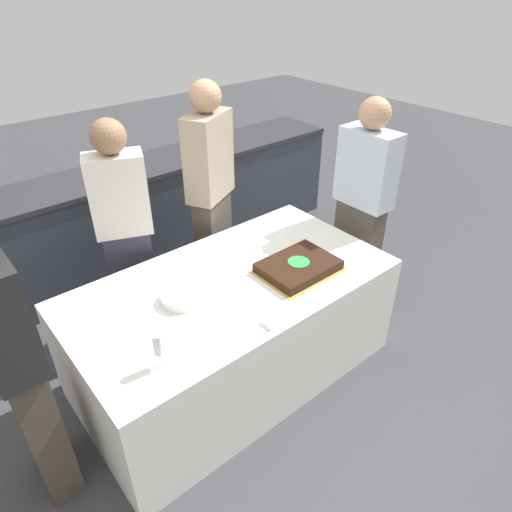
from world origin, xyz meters
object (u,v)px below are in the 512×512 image
at_px(person_cutting_cake, 211,197).
at_px(person_seated_right, 362,207).
at_px(person_seated_left, 15,362).
at_px(person_standing_back, 126,235).
at_px(cake, 298,266).
at_px(wine_glass, 158,346).
at_px(plate_stack, 182,297).

relative_size(person_cutting_cake, person_seated_right, 1.06).
xyz_separation_m(person_seated_left, person_standing_back, (0.90, 0.75, -0.01)).
bearing_deg(cake, wine_glass, -171.75).
height_order(plate_stack, person_standing_back, person_standing_back).
height_order(plate_stack, person_seated_right, person_seated_right).
bearing_deg(person_seated_left, person_seated_right, -90.00).
relative_size(person_cutting_cake, person_seated_left, 1.06).
xyz_separation_m(person_seated_right, person_standing_back, (-1.50, 0.75, -0.01)).
bearing_deg(wine_glass, person_standing_back, 71.09).
relative_size(cake, wine_glass, 2.58).
relative_size(plate_stack, person_cutting_cake, 0.14).
xyz_separation_m(plate_stack, person_seated_right, (1.52, -0.03, 0.08)).
relative_size(plate_stack, person_standing_back, 0.15).
height_order(cake, person_seated_left, person_seated_left).
relative_size(wine_glass, person_seated_right, 0.12).
height_order(person_seated_left, person_standing_back, person_seated_left).
xyz_separation_m(cake, plate_stack, (-0.71, 0.20, -0.00)).
relative_size(person_seated_left, person_seated_right, 1.00).
xyz_separation_m(plate_stack, wine_glass, (-0.34, -0.36, 0.10)).
height_order(cake, plate_stack, cake).
bearing_deg(cake, person_seated_left, 173.68).
bearing_deg(plate_stack, person_seated_right, -1.07).
xyz_separation_m(person_cutting_cake, person_seated_left, (-1.59, -0.75, -0.05)).
height_order(cake, person_seated_right, person_seated_right).
bearing_deg(person_seated_left, wine_glass, -121.73).
distance_m(wine_glass, person_standing_back, 1.14).
relative_size(plate_stack, person_seated_right, 0.14).
height_order(person_seated_right, person_standing_back, person_seated_right).
relative_size(person_seated_right, person_standing_back, 1.02).
distance_m(person_cutting_cake, person_standing_back, 0.69).
relative_size(plate_stack, person_seated_left, 0.15).
bearing_deg(cake, person_standing_back, 126.76).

